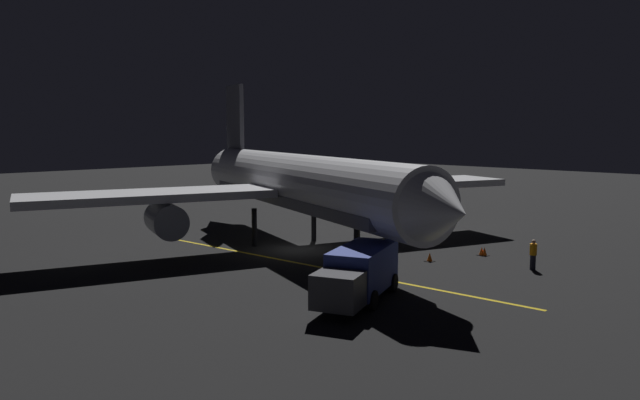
{
  "coord_description": "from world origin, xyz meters",
  "views": [
    {
      "loc": [
        26.81,
        29.04,
        7.94
      ],
      "look_at": [
        0.0,
        2.0,
        3.5
      ],
      "focal_mm": 33.79,
      "sensor_mm": 36.0,
      "label": 1
    }
  ],
  "objects_px": {
    "airliner": "(295,185)",
    "traffic_cone_under_wing": "(482,251)",
    "ground_crew_worker": "(533,254)",
    "traffic_cone_near_left": "(484,252)",
    "catering_truck": "(390,213)",
    "baggage_truck": "(359,274)",
    "traffic_cone_near_right": "(430,257)"
  },
  "relations": [
    {
      "from": "airliner",
      "to": "traffic_cone_near_left",
      "type": "height_order",
      "value": "airliner"
    },
    {
      "from": "ground_crew_worker",
      "to": "traffic_cone_under_wing",
      "type": "relative_size",
      "value": 3.16
    },
    {
      "from": "ground_crew_worker",
      "to": "airliner",
      "type": "bearing_deg",
      "value": -69.38
    },
    {
      "from": "traffic_cone_near_right",
      "to": "baggage_truck",
      "type": "bearing_deg",
      "value": 15.65
    },
    {
      "from": "catering_truck",
      "to": "ground_crew_worker",
      "type": "distance_m",
      "value": 16.53
    },
    {
      "from": "traffic_cone_near_left",
      "to": "traffic_cone_near_right",
      "type": "bearing_deg",
      "value": -20.74
    },
    {
      "from": "airliner",
      "to": "traffic_cone_near_left",
      "type": "xyz_separation_m",
      "value": [
        -6.83,
        10.32,
        -4.05
      ]
    },
    {
      "from": "traffic_cone_under_wing",
      "to": "ground_crew_worker",
      "type": "bearing_deg",
      "value": 70.56
    },
    {
      "from": "airliner",
      "to": "baggage_truck",
      "type": "xyz_separation_m",
      "value": [
        6.52,
        11.51,
        -3.01
      ]
    },
    {
      "from": "baggage_truck",
      "to": "catering_truck",
      "type": "xyz_separation_m",
      "value": [
        -18.07,
        -12.59,
        -0.09
      ]
    },
    {
      "from": "traffic_cone_near_left",
      "to": "catering_truck",
      "type": "bearing_deg",
      "value": -112.51
    },
    {
      "from": "baggage_truck",
      "to": "traffic_cone_near_right",
      "type": "relative_size",
      "value": 12.45
    },
    {
      "from": "airliner",
      "to": "traffic_cone_near_left",
      "type": "relative_size",
      "value": 62.28
    },
    {
      "from": "baggage_truck",
      "to": "catering_truck",
      "type": "height_order",
      "value": "baggage_truck"
    },
    {
      "from": "ground_crew_worker",
      "to": "traffic_cone_near_left",
      "type": "height_order",
      "value": "ground_crew_worker"
    },
    {
      "from": "airliner",
      "to": "traffic_cone_near_right",
      "type": "bearing_deg",
      "value": 108.46
    },
    {
      "from": "baggage_truck",
      "to": "traffic_cone_under_wing",
      "type": "relative_size",
      "value": 12.45
    },
    {
      "from": "airliner",
      "to": "traffic_cone_under_wing",
      "type": "distance_m",
      "value": 12.86
    },
    {
      "from": "traffic_cone_near_left",
      "to": "traffic_cone_under_wing",
      "type": "height_order",
      "value": "same"
    },
    {
      "from": "ground_crew_worker",
      "to": "traffic_cone_near_right",
      "type": "bearing_deg",
      "value": -65.97
    },
    {
      "from": "baggage_truck",
      "to": "traffic_cone_near_left",
      "type": "bearing_deg",
      "value": -174.91
    },
    {
      "from": "airliner",
      "to": "ground_crew_worker",
      "type": "height_order",
      "value": "airliner"
    },
    {
      "from": "airliner",
      "to": "catering_truck",
      "type": "bearing_deg",
      "value": -174.64
    },
    {
      "from": "traffic_cone_near_right",
      "to": "airliner",
      "type": "bearing_deg",
      "value": -71.54
    },
    {
      "from": "traffic_cone_near_right",
      "to": "ground_crew_worker",
      "type": "bearing_deg",
      "value": 114.03
    },
    {
      "from": "catering_truck",
      "to": "traffic_cone_near_right",
      "type": "bearing_deg",
      "value": 49.14
    },
    {
      "from": "ground_crew_worker",
      "to": "traffic_cone_near_right",
      "type": "xyz_separation_m",
      "value": [
        2.4,
        -5.39,
        -0.64
      ]
    },
    {
      "from": "catering_truck",
      "to": "traffic_cone_near_left",
      "type": "height_order",
      "value": "catering_truck"
    },
    {
      "from": "airliner",
      "to": "traffic_cone_under_wing",
      "type": "xyz_separation_m",
      "value": [
        -6.81,
        10.13,
        -4.05
      ]
    },
    {
      "from": "traffic_cone_near_left",
      "to": "traffic_cone_near_right",
      "type": "distance_m",
      "value": 4.14
    },
    {
      "from": "airliner",
      "to": "baggage_truck",
      "type": "distance_m",
      "value": 13.56
    },
    {
      "from": "baggage_truck",
      "to": "traffic_cone_under_wing",
      "type": "distance_m",
      "value": 13.44
    }
  ]
}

